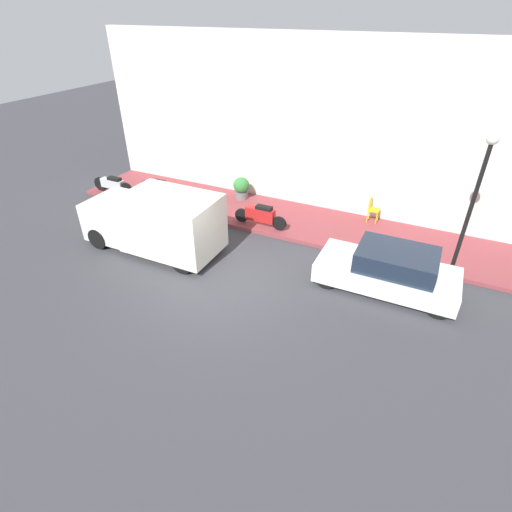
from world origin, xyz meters
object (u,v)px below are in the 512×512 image
(delivery_van, at_px, (154,221))
(potted_plant, at_px, (241,187))
(cafe_chair, at_px, (372,208))
(motorcycle_red, at_px, (260,215))
(streetlamp, at_px, (478,186))
(scooter_silver, at_px, (113,184))
(motorcycle_black, at_px, (158,188))
(parked_car, at_px, (389,270))

(delivery_van, distance_m, potted_plant, 4.86)
(delivery_van, xyz_separation_m, cafe_chair, (5.04, -6.34, -0.37))
(motorcycle_red, relative_size, potted_plant, 2.23)
(cafe_chair, bearing_deg, delivery_van, 128.51)
(streetlamp, height_order, cafe_chair, streetlamp)
(scooter_silver, relative_size, potted_plant, 2.25)
(delivery_van, height_order, cafe_chair, delivery_van)
(delivery_van, distance_m, streetlamp, 9.95)
(motorcycle_black, bearing_deg, parked_car, -102.11)
(parked_car, distance_m, cafe_chair, 4.16)
(parked_car, xyz_separation_m, cafe_chair, (3.93, 1.34, 0.06))
(parked_car, bearing_deg, cafe_chair, 18.75)
(delivery_van, distance_m, motorcycle_black, 4.13)
(potted_plant, bearing_deg, parked_car, -118.17)
(motorcycle_red, distance_m, cafe_chair, 4.30)
(parked_car, distance_m, scooter_silver, 12.30)
(motorcycle_black, relative_size, motorcycle_red, 0.86)
(scooter_silver, height_order, potted_plant, potted_plant)
(delivery_van, distance_m, scooter_silver, 5.34)
(cafe_chair, bearing_deg, parked_car, -161.25)
(potted_plant, height_order, cafe_chair, cafe_chair)
(parked_car, xyz_separation_m, motorcycle_red, (1.73, 5.02, -0.05))
(motorcycle_black, bearing_deg, delivery_van, -143.07)
(motorcycle_black, relative_size, streetlamp, 0.42)
(scooter_silver, distance_m, streetlamp, 14.12)
(delivery_van, relative_size, potted_plant, 5.05)
(cafe_chair, bearing_deg, streetlamp, -128.17)
(scooter_silver, xyz_separation_m, cafe_chair, (2.25, -10.85, 0.13))
(potted_plant, bearing_deg, motorcycle_black, 114.13)
(scooter_silver, height_order, streetlamp, streetlamp)
(motorcycle_black, distance_m, potted_plant, 3.63)
(potted_plant, bearing_deg, delivery_van, 169.98)
(streetlamp, bearing_deg, motorcycle_black, 86.91)
(scooter_silver, bearing_deg, streetlamp, -90.63)
(streetlamp, distance_m, potted_plant, 9.12)
(motorcycle_black, height_order, streetlamp, streetlamp)
(delivery_van, relative_size, streetlamp, 1.09)
(parked_car, relative_size, streetlamp, 0.93)
(parked_car, distance_m, potted_plant, 7.75)
(parked_car, distance_m, streetlamp, 3.31)
(motorcycle_black, relative_size, potted_plant, 1.93)
(parked_car, xyz_separation_m, streetlamp, (1.53, -1.72, 2.38))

